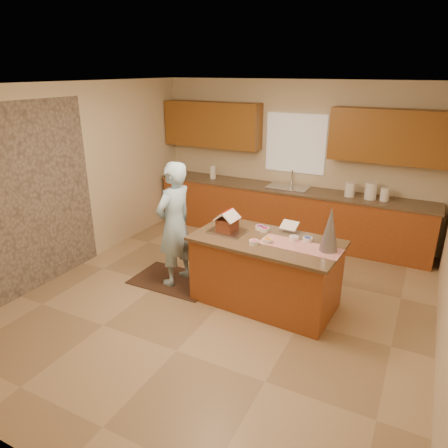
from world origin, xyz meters
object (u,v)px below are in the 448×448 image
Objects in this scene: tinsel_tree at (330,229)px; boy at (174,224)px; gingerbread_house at (227,223)px; island_base at (265,273)px.

boy is at bearing -178.57° from tinsel_tree.
boy is 0.80m from gingerbread_house.
tinsel_tree is at bearing 3.67° from island_base.
tinsel_tree is 2.10m from boy.
gingerbread_house is (0.78, 0.04, 0.14)m from boy.
island_base is 1.01× the size of boy.
boy is 6.00× the size of gingerbread_house.
gingerbread_house is (-1.29, -0.01, -0.14)m from tinsel_tree.
boy is (-1.32, -0.05, 0.45)m from island_base.
tinsel_tree is (0.76, 0.00, 0.73)m from island_base.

